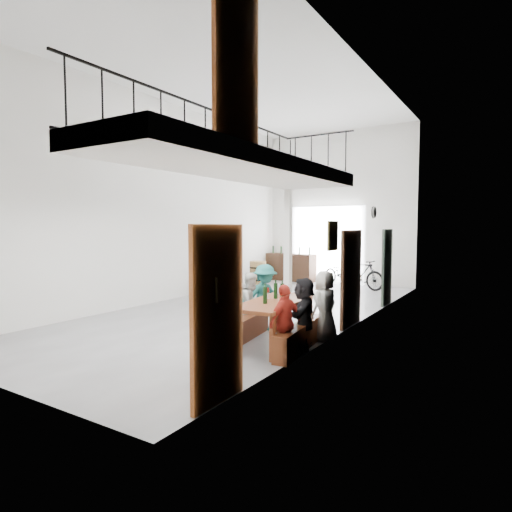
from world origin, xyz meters
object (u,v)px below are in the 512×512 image
Objects in this scene: serving_counter at (291,267)px; bicycle_near at (341,273)px; side_bench at (218,284)px; oak_barrel at (258,273)px; bench_inner at (243,329)px; host_standing at (217,316)px; tasting_table at (275,305)px.

serving_counter reaches higher than bicycle_near.
oak_barrel reaches higher than side_bench.
bench_inner is at bearing -48.71° from side_bench.
serving_counter is 10.58m from host_standing.
side_bench is at bearing 122.95° from bench_inner.
host_standing is (0.07, -1.75, 0.14)m from tasting_table.
bicycle_near is at bearing 0.93° from serving_counter.
bicycle_near reaches higher than tasting_table.
oak_barrel is at bearing 110.96° from bench_inner.
tasting_table is 2.39× the size of oak_barrel.
tasting_table is 1.21× the size of host_standing.
tasting_table is 6.42m from side_bench.
side_bench is 0.94× the size of host_standing.
oak_barrel is at bearing 101.75° from host_standing.
serving_counter is at bearing 110.31° from tasting_table.
bench_inner is at bearing -60.69° from oak_barrel.
bicycle_near is at bearing 84.48° from host_standing.
tasting_table reaches higher than side_bench.
bench_inner is at bearing 174.07° from tasting_table.
host_standing reaches higher than bench_inner.
host_standing is at bearing -92.72° from tasting_table.
host_standing is at bearing -53.18° from side_bench.
bench_inner is at bearing -63.25° from serving_counter.
bicycle_near is at bearing 50.69° from side_bench.
bicycle_near is (2.42, 1.68, 0.00)m from oak_barrel.
bench_inner is 1.05× the size of host_standing.
serving_counter is 1.15× the size of host_standing.
tasting_table is at bearing -140.41° from bicycle_near.
bicycle_near is (2.83, 3.46, 0.21)m from side_bench.
bicycle_near reaches higher than bench_inner.
host_standing is (4.24, -7.99, 0.42)m from oak_barrel.
side_bench is 3.71m from serving_counter.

